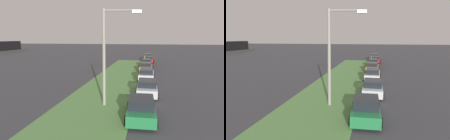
{
  "view_description": "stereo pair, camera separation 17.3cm",
  "coord_description": "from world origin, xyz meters",
  "views": [
    {
      "loc": [
        -4.9,
        4.08,
        5.41
      ],
      "look_at": [
        16.87,
        8.29,
        1.65
      ],
      "focal_mm": 31.04,
      "sensor_mm": 36.0,
      "label": 1
    },
    {
      "loc": [
        -4.87,
        3.91,
        5.41
      ],
      "look_at": [
        16.87,
        8.29,
        1.65
      ],
      "focal_mm": 31.04,
      "sensor_mm": 36.0,
      "label": 2
    }
  ],
  "objects": [
    {
      "name": "grass_median",
      "position": [
        10.0,
        8.19,
        0.06
      ],
      "size": [
        60.0,
        6.0,
        0.12
      ],
      "primitive_type": "cube",
      "color": "#517F42",
      "rests_on": "ground"
    },
    {
      "name": "parked_car_green",
      "position": [
        7.63,
        4.51,
        0.72
      ],
      "size": [
        4.38,
        2.17,
        1.47
      ],
      "rotation": [
        0.0,
        0.0,
        0.04
      ],
      "color": "#1E6B38",
      "rests_on": "ground"
    },
    {
      "name": "parked_car_silver",
      "position": [
        13.26,
        4.21,
        0.72
      ],
      "size": [
        4.33,
        2.07,
        1.47
      ],
      "rotation": [
        0.0,
        0.0,
        0.02
      ],
      "color": "#B2B5BA",
      "rests_on": "ground"
    },
    {
      "name": "parked_car_white",
      "position": [
        19.61,
        4.36,
        0.72
      ],
      "size": [
        4.33,
        2.08,
        1.47
      ],
      "rotation": [
        0.0,
        0.0,
        -0.02
      ],
      "color": "silver",
      "rests_on": "ground"
    },
    {
      "name": "parked_car_orange",
      "position": [
        26.04,
        4.53,
        0.72
      ],
      "size": [
        4.38,
        2.17,
        1.47
      ],
      "rotation": [
        0.0,
        0.0,
        -0.05
      ],
      "color": "orange",
      "rests_on": "ground"
    },
    {
      "name": "parked_car_black",
      "position": [
        31.27,
        4.53,
        0.72
      ],
      "size": [
        4.34,
        2.09,
        1.47
      ],
      "rotation": [
        0.0,
        0.0,
        0.02
      ],
      "color": "black",
      "rests_on": "ground"
    },
    {
      "name": "parked_car_red",
      "position": [
        36.75,
        4.15,
        0.72
      ],
      "size": [
        4.38,
        2.17,
        1.47
      ],
      "rotation": [
        0.0,
        0.0,
        -0.05
      ],
      "color": "red",
      "rests_on": "ground"
    },
    {
      "name": "parked_car_yellow",
      "position": [
        42.97,
        4.43,
        0.72
      ],
      "size": [
        4.36,
        2.13,
        1.47
      ],
      "rotation": [
        0.0,
        0.0,
        0.03
      ],
      "color": "gold",
      "rests_on": "ground"
    },
    {
      "name": "streetlight",
      "position": [
        9.44,
        7.11,
        4.39
      ],
      "size": [
        0.7,
        2.87,
        7.5
      ],
      "color": "gray",
      "rests_on": "ground"
    }
  ]
}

